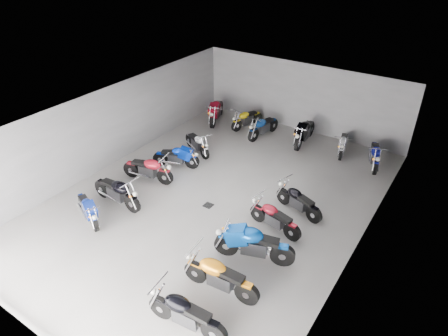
{
  "coord_description": "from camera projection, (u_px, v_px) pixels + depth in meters",
  "views": [
    {
      "loc": [
        6.74,
        -9.58,
        8.4
      ],
      "look_at": [
        -0.04,
        0.55,
        1.0
      ],
      "focal_mm": 32.0,
      "sensor_mm": 36.0,
      "label": 1
    }
  ],
  "objects": [
    {
      "name": "ground",
      "position": [
        216.0,
        199.0,
        14.37
      ],
      "size": [
        14.0,
        14.0,
        0.0
      ],
      "primitive_type": "plane",
      "color": "#9E9B96",
      "rests_on": "ground"
    },
    {
      "name": "wall_back",
      "position": [
        302.0,
        97.0,
        18.51
      ],
      "size": [
        10.0,
        0.1,
        3.2
      ],
      "primitive_type": "cube",
      "color": "gray",
      "rests_on": "ground"
    },
    {
      "name": "wall_left",
      "position": [
        113.0,
        125.0,
        15.91
      ],
      "size": [
        0.1,
        14.0,
        3.2
      ],
      "primitive_type": "cube",
      "color": "gray",
      "rests_on": "ground"
    },
    {
      "name": "wall_right",
      "position": [
        362.0,
        210.0,
        11.16
      ],
      "size": [
        0.1,
        14.0,
        3.2
      ],
      "primitive_type": "cube",
      "color": "gray",
      "rests_on": "ground"
    },
    {
      "name": "ceiling",
      "position": [
        215.0,
        116.0,
        12.7
      ],
      "size": [
        10.0,
        14.0,
        0.04
      ],
      "primitive_type": "cube",
      "color": "black",
      "rests_on": "wall_back"
    },
    {
      "name": "drain_grate",
      "position": [
        208.0,
        205.0,
        14.01
      ],
      "size": [
        0.32,
        0.32,
        0.01
      ],
      "primitive_type": "cube",
      "color": "black",
      "rests_on": "ground"
    },
    {
      "name": "motorcycle_left_b",
      "position": [
        88.0,
        209.0,
        13.1
      ],
      "size": [
        1.81,
        0.87,
        0.84
      ],
      "rotation": [
        0.0,
        0.0,
        -1.97
      ],
      "color": "black",
      "rests_on": "ground"
    },
    {
      "name": "motorcycle_left_c",
      "position": [
        117.0,
        192.0,
        13.81
      ],
      "size": [
        2.23,
        0.46,
        0.98
      ],
      "rotation": [
        0.0,
        0.0,
        -1.61
      ],
      "color": "black",
      "rests_on": "ground"
    },
    {
      "name": "motorcycle_left_d",
      "position": [
        148.0,
        169.0,
        15.14
      ],
      "size": [
        2.11,
        0.61,
        0.94
      ],
      "rotation": [
        0.0,
        0.0,
        -1.36
      ],
      "color": "black",
      "rests_on": "ground"
    },
    {
      "name": "motorcycle_left_e",
      "position": [
        176.0,
        157.0,
        16.04
      ],
      "size": [
        1.83,
        0.87,
        0.85
      ],
      "rotation": [
        0.0,
        0.0,
        -1.17
      ],
      "color": "black",
      "rests_on": "ground"
    },
    {
      "name": "motorcycle_left_f",
      "position": [
        197.0,
        143.0,
        17.07
      ],
      "size": [
        1.79,
        0.91,
        0.84
      ],
      "rotation": [
        0.0,
        0.0,
        -2.0
      ],
      "color": "black",
      "rests_on": "ground"
    },
    {
      "name": "motorcycle_right_a",
      "position": [
        185.0,
        314.0,
        9.48
      ],
      "size": [
        2.16,
        0.48,
        0.95
      ],
      "rotation": [
        0.0,
        0.0,
        1.67
      ],
      "color": "black",
      "rests_on": "ground"
    },
    {
      "name": "motorcycle_right_b",
      "position": [
        220.0,
        277.0,
        10.46
      ],
      "size": [
        2.23,
        0.49,
        0.98
      ],
      "rotation": [
        0.0,
        0.0,
        1.66
      ],
      "color": "black",
      "rests_on": "ground"
    },
    {
      "name": "motorcycle_right_c",
      "position": [
        253.0,
        244.0,
        11.47
      ],
      "size": [
        2.31,
        0.92,
        1.05
      ],
      "rotation": [
        0.0,
        0.0,
        1.9
      ],
      "color": "black",
      "rests_on": "ground"
    },
    {
      "name": "motorcycle_right_d",
      "position": [
        274.0,
        218.0,
        12.67
      ],
      "size": [
        1.96,
        0.51,
        0.86
      ],
      "rotation": [
        0.0,
        0.0,
        1.4
      ],
      "color": "black",
      "rests_on": "ground"
    },
    {
      "name": "motorcycle_right_e",
      "position": [
        298.0,
        201.0,
        13.46
      ],
      "size": [
        1.89,
        0.67,
        0.85
      ],
      "rotation": [
        0.0,
        0.0,
        1.28
      ],
      "color": "black",
      "rests_on": "ground"
    },
    {
      "name": "motorcycle_back_a",
      "position": [
        216.0,
        111.0,
        19.78
      ],
      "size": [
        1.01,
        2.23,
        1.03
      ],
      "rotation": [
        0.0,
        0.0,
        3.52
      ],
      "color": "black",
      "rests_on": "ground"
    },
    {
      "name": "motorcycle_back_b",
      "position": [
        247.0,
        119.0,
        19.21
      ],
      "size": [
        0.64,
        1.9,
        0.85
      ],
      "rotation": [
        0.0,
        0.0,
        2.88
      ],
      "color": "black",
      "rests_on": "ground"
    },
    {
      "name": "motorcycle_back_c",
      "position": [
        263.0,
        127.0,
        18.36
      ],
      "size": [
        0.52,
        2.08,
        0.92
      ],
      "rotation": [
        0.0,
        0.0,
        2.98
      ],
      "color": "black",
      "rests_on": "ground"
    },
    {
      "name": "motorcycle_back_d",
      "position": [
        304.0,
        132.0,
        17.77
      ],
      "size": [
        0.5,
        2.31,
        1.01
      ],
      "rotation": [
        0.0,
        0.0,
        3.22
      ],
      "color": "black",
      "rests_on": "ground"
    },
    {
      "name": "motorcycle_back_e",
      "position": [
        343.0,
        143.0,
        17.03
      ],
      "size": [
        0.59,
        1.88,
        0.84
      ],
      "rotation": [
        0.0,
        0.0,
        3.38
      ],
      "color": "black",
      "rests_on": "ground"
    },
    {
      "name": "motorcycle_back_f",
      "position": [
        375.0,
        155.0,
        16.11
      ],
      "size": [
        0.79,
        2.01,
        0.91
      ],
      "rotation": [
        0.0,
        0.0,
        3.46
      ],
      "color": "black",
      "rests_on": "ground"
    }
  ]
}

